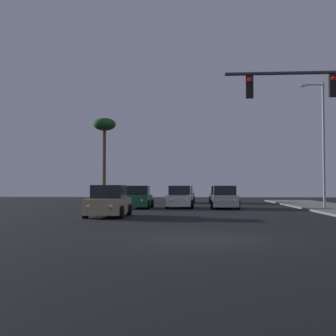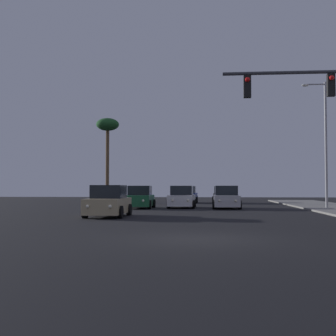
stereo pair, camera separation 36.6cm
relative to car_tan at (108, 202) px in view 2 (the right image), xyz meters
The scene contains 9 objects.
ground_plane 11.43m from the car_tan, 63.89° to the right, with size 120.00×120.00×0.00m, color black.
car_tan is the anchor object (origin of this frame).
car_blue 22.67m from the car_tan, 82.05° to the left, with size 2.04×4.34×1.68m.
car_grey 23.21m from the car_tan, 73.39° to the left, with size 2.04×4.32×1.68m.
car_green 10.11m from the car_tan, 89.05° to the left, with size 2.04×4.33×1.68m.
car_silver 12.13m from the car_tan, 57.10° to the left, with size 2.04×4.31×1.68m.
car_white 11.48m from the car_tan, 73.47° to the left, with size 2.04×4.33×1.68m.
street_lamp 17.17m from the car_tan, 35.46° to the left, with size 1.74×0.24×9.00m.
palm_tree_far 25.32m from the car_tan, 102.64° to the left, with size 2.40×2.40×8.85m.
Camera 2 is at (0.35, -14.25, 1.56)m, focal length 50.00 mm.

